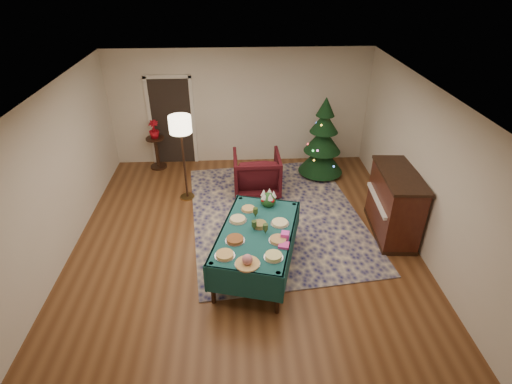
{
  "coord_description": "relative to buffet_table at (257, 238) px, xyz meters",
  "views": [
    {
      "loc": [
        -0.09,
        -5.49,
        4.44
      ],
      "look_at": [
        0.21,
        0.32,
        0.95
      ],
      "focal_mm": 28.0,
      "sensor_mm": 36.0,
      "label": 1
    }
  ],
  "objects": [
    {
      "name": "platter_1",
      "position": [
        -0.17,
        -0.78,
        0.21
      ],
      "size": [
        0.35,
        0.35,
        0.16
      ],
      "color": "silver",
      "rests_on": "buffet_table"
    },
    {
      "name": "platter_7",
      "position": [
        0.37,
        0.16,
        0.17
      ],
      "size": [
        0.29,
        0.29,
        0.04
      ],
      "color": "silver",
      "rests_on": "buffet_table"
    },
    {
      "name": "platter_8",
      "position": [
        -0.11,
        0.59,
        0.17
      ],
      "size": [
        0.25,
        0.25,
        0.04
      ],
      "color": "silver",
      "rests_on": "buffet_table"
    },
    {
      "name": "armchair",
      "position": [
        0.13,
        2.43,
        -0.11
      ],
      "size": [
        0.98,
        0.92,
        0.99
      ],
      "primitive_type": "imported",
      "rotation": [
        0.0,
        0.0,
        3.16
      ],
      "color": "#3C0D12",
      "rests_on": "ground"
    },
    {
      "name": "gift_box",
      "position": [
        0.41,
        -0.21,
        0.2
      ],
      "size": [
        0.15,
        0.15,
        0.1
      ],
      "primitive_type": "cube",
      "rotation": [
        0.0,
        0.0,
        -0.26
      ],
      "color": "#EA41C1",
      "rests_on": "buffet_table"
    },
    {
      "name": "platter_0",
      "position": [
        -0.49,
        -0.58,
        0.17
      ],
      "size": [
        0.3,
        0.3,
        0.05
      ],
      "color": "silver",
      "rests_on": "buffet_table"
    },
    {
      "name": "side_table",
      "position": [
        -2.17,
        3.71,
        -0.23
      ],
      "size": [
        0.43,
        0.43,
        0.76
      ],
      "color": "black",
      "rests_on": "ground"
    },
    {
      "name": "room_shell",
      "position": [
        -0.19,
        0.51,
        0.75
      ],
      "size": [
        7.0,
        7.0,
        7.0
      ],
      "color": "#593319",
      "rests_on": "ground"
    },
    {
      "name": "centerpiece",
      "position": [
        0.23,
        0.72,
        0.28
      ],
      "size": [
        0.27,
        0.27,
        0.31
      ],
      "color": "#1E4C1E",
      "rests_on": "buffet_table"
    },
    {
      "name": "platter_3",
      "position": [
        -0.34,
        -0.24,
        0.17
      ],
      "size": [
        0.3,
        0.3,
        0.05
      ],
      "color": "silver",
      "rests_on": "buffet_table"
    },
    {
      "name": "platter_6",
      "position": [
        0.05,
        0.1,
        0.18
      ],
      "size": [
        0.24,
        0.24,
        0.07
      ],
      "color": "silver",
      "rests_on": "buffet_table"
    },
    {
      "name": "christmas_tree",
      "position": [
        1.64,
        3.16,
        0.23
      ],
      "size": [
        1.12,
        1.12,
        1.85
      ],
      "color": "black",
      "rests_on": "ground"
    },
    {
      "name": "platter_5",
      "position": [
        -0.29,
        0.28,
        0.17
      ],
      "size": [
        0.29,
        0.29,
        0.05
      ],
      "color": "silver",
      "rests_on": "buffet_table"
    },
    {
      "name": "goblet_0",
      "position": [
        -0.0,
        0.36,
        0.24
      ],
      "size": [
        0.08,
        0.08,
        0.18
      ],
      "color": "#2D471E",
      "rests_on": "buffet_table"
    },
    {
      "name": "doorway",
      "position": [
        -1.79,
        3.99,
        0.49
      ],
      "size": [
        1.08,
        0.04,
        2.16
      ],
      "color": "black",
      "rests_on": "ground"
    },
    {
      "name": "goblet_1",
      "position": [
        0.12,
        -0.09,
        0.24
      ],
      "size": [
        0.08,
        0.08,
        0.18
      ],
      "color": "#2D471E",
      "rests_on": "buffet_table"
    },
    {
      "name": "floor_lamp",
      "position": [
        -1.35,
        2.27,
        0.92
      ],
      "size": [
        0.44,
        0.44,
        1.8
      ],
      "color": "#A57F3F",
      "rests_on": "ground"
    },
    {
      "name": "goblet_2",
      "position": [
        -0.04,
        0.0,
        0.24
      ],
      "size": [
        0.08,
        0.08,
        0.18
      ],
      "color": "#2D471E",
      "rests_on": "buffet_table"
    },
    {
      "name": "buffet_table",
      "position": [
        0.0,
        0.0,
        0.0
      ],
      "size": [
        1.58,
        2.16,
        0.75
      ],
      "color": "black",
      "rests_on": "ground"
    },
    {
      "name": "potted_plant",
      "position": [
        -2.17,
        3.71,
        0.28
      ],
      "size": [
        0.24,
        0.42,
        0.24
      ],
      "primitive_type": "imported",
      "color": "#AC0C17",
      "rests_on": "side_table"
    },
    {
      "name": "platter_2",
      "position": [
        0.2,
        -0.66,
        0.18
      ],
      "size": [
        0.28,
        0.28,
        0.06
      ],
      "color": "silver",
      "rests_on": "buffet_table"
    },
    {
      "name": "rug",
      "position": [
        0.45,
        1.53,
        -0.59
      ],
      "size": [
        3.67,
        4.54,
        0.02
      ],
      "primitive_type": "cube",
      "rotation": [
        0.0,
        0.0,
        0.12
      ],
      "color": "#131447",
      "rests_on": "ground"
    },
    {
      "name": "platter_4",
      "position": [
        0.3,
        -0.27,
        0.17
      ],
      "size": [
        0.29,
        0.29,
        0.04
      ],
      "color": "silver",
      "rests_on": "buffet_table"
    },
    {
      "name": "napkin_stack",
      "position": [
        0.37,
        -0.41,
        0.17
      ],
      "size": [
        0.18,
        0.18,
        0.04
      ],
      "primitive_type": "cube",
      "rotation": [
        0.0,
        0.0,
        -0.26
      ],
      "color": "#D13A9A",
      "rests_on": "buffet_table"
    },
    {
      "name": "piano",
      "position": [
        2.5,
        0.86,
        -0.0
      ],
      "size": [
        0.76,
        1.46,
        1.23
      ],
      "color": "black",
      "rests_on": "ground"
    }
  ]
}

